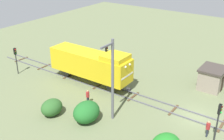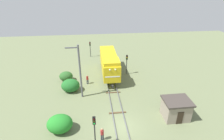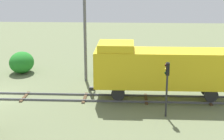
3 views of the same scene
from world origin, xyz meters
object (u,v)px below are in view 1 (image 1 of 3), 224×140
object	(u,v)px
traffic_signal_far	(16,56)
worker_near_track	(208,128)
catenary_mast	(112,79)
relay_hut	(212,78)
locomotive	(91,63)
traffic_signal_mid	(107,55)
traffic_signal_near	(218,117)
worker_by_signal	(88,96)

from	to	relation	value
traffic_signal_far	worker_near_track	bearing A→B (deg)	-87.35
worker_near_track	catenary_mast	xyz separation A→B (m)	(-2.66, 8.96, 3.55)
relay_hut	traffic_signal_far	bearing A→B (deg)	115.55
locomotive	relay_hut	size ratio (longest dim) A/B	3.31
traffic_signal_mid	catenary_mast	distance (m)	11.03
locomotive	traffic_signal_far	size ratio (longest dim) A/B	3.08
worker_near_track	relay_hut	size ratio (longest dim) A/B	0.49
locomotive	traffic_signal_far	world-z (taller)	locomotive
traffic_signal_mid	worker_near_track	size ratio (longest dim) A/B	2.37
traffic_signal_far	relay_hut	xyz separation A→B (m)	(11.10, -23.22, -1.24)
locomotive	relay_hut	xyz separation A→B (m)	(7.50, -13.00, -1.38)
traffic_signal_mid	locomotive	bearing A→B (deg)	-178.52
traffic_signal_near	traffic_signal_far	xyz separation A→B (m)	(-0.40, 26.84, -0.27)
traffic_signal_near	worker_near_track	bearing A→B (deg)	47.86
worker_by_signal	locomotive	bearing A→B (deg)	-174.30
traffic_signal_mid	worker_by_signal	bearing A→B (deg)	-159.02
traffic_signal_mid	traffic_signal_far	world-z (taller)	traffic_signal_mid
locomotive	traffic_signal_far	bearing A→B (deg)	109.41
traffic_signal_mid	relay_hut	xyz separation A→B (m)	(4.10, -13.09, -1.42)
traffic_signal_far	catenary_mast	xyz separation A→B (m)	(-1.46, -17.00, 1.91)
traffic_signal_near	traffic_signal_far	distance (m)	26.84
traffic_signal_far	worker_by_signal	bearing A→B (deg)	-92.63
traffic_signal_mid	relay_hut	size ratio (longest dim) A/B	1.15
relay_hut	worker_near_track	bearing A→B (deg)	-164.58
locomotive	traffic_signal_mid	xyz separation A→B (m)	(3.40, 0.09, 0.04)
worker_by_signal	traffic_signal_mid	bearing A→B (deg)	172.75
traffic_signal_near	worker_by_signal	xyz separation A→B (m)	(-1.00, 13.79, -1.91)
locomotive	traffic_signal_far	xyz separation A→B (m)	(-3.60, 10.22, -0.14)
worker_near_track	traffic_signal_far	bearing A→B (deg)	11.23
traffic_signal_far	catenary_mast	world-z (taller)	catenary_mast
catenary_mast	relay_hut	bearing A→B (deg)	-26.37
traffic_signal_mid	worker_by_signal	world-z (taller)	traffic_signal_mid
traffic_signal_far	traffic_signal_near	bearing A→B (deg)	-89.15
traffic_signal_near	relay_hut	size ratio (longest dim) A/B	1.19
traffic_signal_mid	traffic_signal_far	xyz separation A→B (m)	(-7.00, 10.13, -0.18)
traffic_signal_mid	traffic_signal_far	distance (m)	12.32
worker_near_track	worker_by_signal	world-z (taller)	same
traffic_signal_far	relay_hut	bearing A→B (deg)	-64.45
worker_near_track	relay_hut	distance (m)	10.28
catenary_mast	traffic_signal_mid	bearing A→B (deg)	39.07
catenary_mast	worker_by_signal	bearing A→B (deg)	77.76
locomotive	traffic_signal_far	distance (m)	10.84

